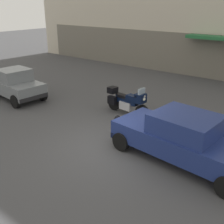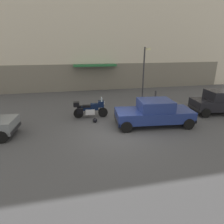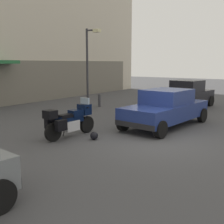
% 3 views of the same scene
% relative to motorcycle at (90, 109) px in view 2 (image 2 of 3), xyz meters
% --- Properties ---
extents(ground_plane, '(80.00, 80.00, 0.00)m').
position_rel_motorcycle_xyz_m(ground_plane, '(1.23, -2.78, -0.62)').
color(ground_plane, '#424244').
extents(building_facade_rear, '(33.67, 3.40, 12.26)m').
position_rel_motorcycle_xyz_m(building_facade_rear, '(1.23, 9.61, 5.46)').
color(building_facade_rear, beige).
rests_on(building_facade_rear, ground).
extents(motorcycle, '(2.26, 0.81, 1.36)m').
position_rel_motorcycle_xyz_m(motorcycle, '(0.00, 0.00, 0.00)').
color(motorcycle, black).
rests_on(motorcycle, ground).
extents(helmet, '(0.28, 0.28, 0.28)m').
position_rel_motorcycle_xyz_m(helmet, '(0.20, -0.95, -0.48)').
color(helmet, black).
rests_on(helmet, ground).
extents(car_hatchback_near, '(4.00, 2.19, 1.64)m').
position_rel_motorcycle_xyz_m(car_hatchback_near, '(9.01, -1.03, 0.19)').
color(car_hatchback_near, black).
rests_on(car_hatchback_near, ground).
extents(car_sedan_far, '(4.69, 2.29, 1.56)m').
position_rel_motorcycle_xyz_m(car_sedan_far, '(3.59, -2.09, 0.16)').
color(car_sedan_far, navy).
rests_on(car_sedan_far, ground).
extents(streetlamp_curbside, '(0.28, 0.94, 4.48)m').
position_rel_motorcycle_xyz_m(streetlamp_curbside, '(4.93, 3.14, 2.13)').
color(streetlamp_curbside, '#2D2D33').
rests_on(streetlamp_curbside, ground).
extents(bollard_curbside, '(0.16, 0.16, 0.79)m').
position_rel_motorcycle_xyz_m(bollard_curbside, '(6.28, 3.52, -0.20)').
color(bollard_curbside, '#333338').
rests_on(bollard_curbside, ground).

